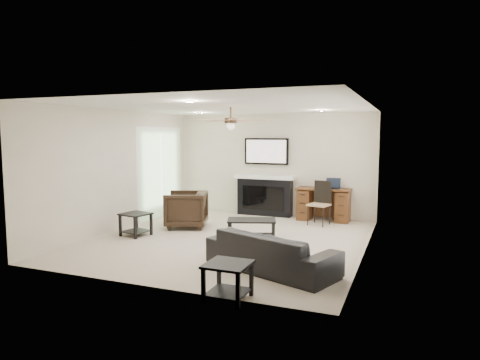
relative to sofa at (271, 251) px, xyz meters
The scene contains 10 objects.
room_shell 2.41m from the sofa, 125.59° to the left, with size 5.50×5.54×2.52m.
sofa is the anchor object (origin of this frame).
armchair 3.38m from the sofa, 140.41° to the left, with size 0.83×0.86×0.78m, color black.
coffee_table 1.84m from the sofa, 119.36° to the left, with size 0.90×0.50×0.40m, color black.
end_table_near 1.26m from the sofa, 96.84° to the right, with size 0.52×0.52×0.45m, color black.
end_table_left 3.34m from the sofa, 160.75° to the left, with size 0.50×0.50×0.45m, color black.
fireplace_unit 4.41m from the sofa, 109.86° to the left, with size 1.52×0.34×1.91m, color black.
desk 4.00m from the sofa, 90.00° to the left, with size 1.22×0.56×0.76m, color #361E0D.
desk_chair 3.45m from the sofa, 90.00° to the left, with size 0.42×0.44×0.97m, color black.
laptop 4.02m from the sofa, 87.12° to the left, with size 0.33×0.24×0.23m, color black.
Camera 1 is at (3.17, -7.35, 1.98)m, focal length 32.00 mm.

